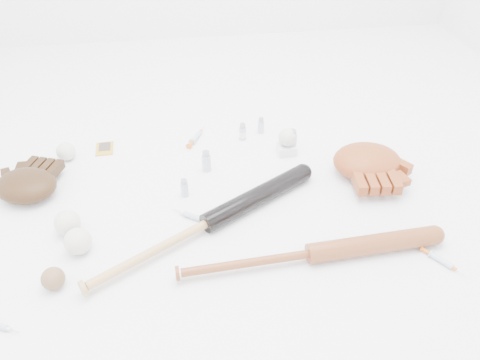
{
  "coord_description": "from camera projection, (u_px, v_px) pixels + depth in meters",
  "views": [
    {
      "loc": [
        -0.14,
        -1.17,
        1.04
      ],
      "look_at": [
        0.04,
        0.05,
        0.06
      ],
      "focal_mm": 35.0,
      "sensor_mm": 36.0,
      "label": 1
    }
  ],
  "objects": [
    {
      "name": "bat_dark",
      "position": [
        208.0,
        223.0,
        1.45
      ],
      "size": [
        0.79,
        0.49,
        0.06
      ],
      "primitive_type": null,
      "rotation": [
        0.0,
        0.0,
        0.53
      ],
      "color": "black",
      "rests_on": "ground"
    },
    {
      "name": "bat_wood",
      "position": [
        311.0,
        254.0,
        1.35
      ],
      "size": [
        0.83,
        0.1,
        0.06
      ],
      "primitive_type": null,
      "rotation": [
        0.0,
        0.0,
        0.05
      ],
      "color": "brown",
      "rests_on": "ground"
    },
    {
      "name": "glove_dark",
      "position": [
        26.0,
        185.0,
        1.58
      ],
      "size": [
        0.32,
        0.32,
        0.09
      ],
      "primitive_type": null,
      "rotation": [
        0.0,
        0.0,
        -0.36
      ],
      "color": "#321E0E",
      "rests_on": "ground"
    },
    {
      "name": "glove_tan",
      "position": [
        367.0,
        161.0,
        1.67
      ],
      "size": [
        0.31,
        0.31,
        0.1
      ],
      "primitive_type": null,
      "rotation": [
        0.0,
        0.0,
        3.05
      ],
      "color": "brown",
      "rests_on": "ground"
    },
    {
      "name": "trading_card",
      "position": [
        105.0,
        149.0,
        1.82
      ],
      "size": [
        0.07,
        0.09,
        0.01
      ],
      "primitive_type": "cube",
      "rotation": [
        0.0,
        0.0,
        0.04
      ],
      "color": "#BC8E22",
      "rests_on": "ground"
    },
    {
      "name": "pedestal",
      "position": [
        286.0,
        149.0,
        1.79
      ],
      "size": [
        0.07,
        0.07,
        0.04
      ],
      "primitive_type": "cube",
      "rotation": [
        0.0,
        0.0,
        -0.0
      ],
      "color": "white",
      "rests_on": "ground"
    },
    {
      "name": "baseball_on_pedestal",
      "position": [
        287.0,
        137.0,
        1.76
      ],
      "size": [
        0.07,
        0.07,
        0.07
      ],
      "primitive_type": "sphere",
      "color": "beige",
      "rests_on": "pedestal"
    },
    {
      "name": "baseball_left",
      "position": [
        67.0,
        223.0,
        1.44
      ],
      "size": [
        0.08,
        0.08,
        0.08
      ],
      "primitive_type": "sphere",
      "color": "beige",
      "rests_on": "ground"
    },
    {
      "name": "baseball_upper",
      "position": [
        66.0,
        151.0,
        1.75
      ],
      "size": [
        0.07,
        0.07,
        0.07
      ],
      "primitive_type": "sphere",
      "color": "beige",
      "rests_on": "ground"
    },
    {
      "name": "baseball_mid",
      "position": [
        78.0,
        241.0,
        1.38
      ],
      "size": [
        0.08,
        0.08,
        0.08
      ],
      "primitive_type": "sphere",
      "color": "beige",
      "rests_on": "ground"
    },
    {
      "name": "baseball_aged",
      "position": [
        53.0,
        279.0,
        1.28
      ],
      "size": [
        0.06,
        0.06,
        0.06
      ],
      "primitive_type": "sphere",
      "color": "brown",
      "rests_on": "ground"
    },
    {
      "name": "syringe_1",
      "position": [
        194.0,
        217.0,
        1.51
      ],
      "size": [
        0.15,
        0.12,
        0.02
      ],
      "primitive_type": null,
      "rotation": [
        0.0,
        0.0,
        2.54
      ],
      "color": "#ADBCC6",
      "rests_on": "ground"
    },
    {
      "name": "syringe_2",
      "position": [
        196.0,
        137.0,
        1.87
      ],
      "size": [
        0.1,
        0.16,
        0.02
      ],
      "primitive_type": null,
      "rotation": [
        0.0,
        0.0,
        1.1
      ],
      "color": "#ADBCC6",
      "rests_on": "ground"
    },
    {
      "name": "syringe_3",
      "position": [
        441.0,
        260.0,
        1.36
      ],
      "size": [
        0.11,
        0.14,
        0.02
      ],
      "primitive_type": null,
      "rotation": [
        0.0,
        0.0,
        -0.99
      ],
      "color": "#ADBCC6",
      "rests_on": "ground"
    },
    {
      "name": "vial_0",
      "position": [
        261.0,
        125.0,
        1.9
      ],
      "size": [
        0.03,
        0.03,
        0.07
      ],
      "primitive_type": "cylinder",
      "color": "#AFB8C0",
      "rests_on": "ground"
    },
    {
      "name": "vial_1",
      "position": [
        243.0,
        132.0,
        1.86
      ],
      "size": [
        0.03,
        0.03,
        0.07
      ],
      "primitive_type": "cylinder",
      "color": "#AFB8C0",
      "rests_on": "ground"
    },
    {
      "name": "vial_2",
      "position": [
        206.0,
        161.0,
        1.69
      ],
      "size": [
        0.03,
        0.03,
        0.08
      ],
      "primitive_type": "cylinder",
      "color": "#AFB8C0",
      "rests_on": "ground"
    },
    {
      "name": "vial_3",
      "position": [
        291.0,
        142.0,
        1.78
      ],
      "size": [
        0.04,
        0.04,
        0.1
      ],
      "primitive_type": "cylinder",
      "color": "#AFB8C0",
      "rests_on": "ground"
    },
    {
      "name": "vial_4",
      "position": [
        184.0,
        188.0,
        1.59
      ],
      "size": [
        0.03,
        0.03,
        0.07
      ],
      "primitive_type": "cylinder",
      "color": "#AFB8C0",
      "rests_on": "ground"
    }
  ]
}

